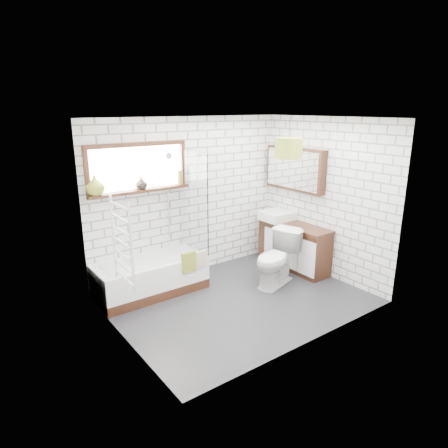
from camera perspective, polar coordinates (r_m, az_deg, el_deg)
floor at (r=5.77m, az=2.21°, el=-10.84°), size 3.40×2.60×0.01m
ceiling at (r=5.13m, az=2.53°, el=14.92°), size 3.40×2.60×0.01m
wall_back at (r=6.36m, az=-5.00°, el=3.75°), size 3.40×0.01×2.50m
wall_front at (r=4.42m, az=12.97°, el=-2.35°), size 3.40×0.01×2.50m
wall_left at (r=4.50m, az=-14.91°, el=-2.15°), size 0.01×2.60×2.50m
wall_right at (r=6.49m, az=14.25°, el=3.57°), size 0.01×2.60×2.50m
window at (r=5.83m, az=-12.11°, el=7.80°), size 1.52×0.16×0.68m
towel_radiator at (r=4.53m, az=-14.34°, el=-2.64°), size 0.06×0.52×1.00m
mirror_cabinet at (r=6.74m, az=10.09°, el=7.76°), size 0.16×1.20×0.70m
shower_riser at (r=6.10m, az=-8.01°, el=4.08°), size 0.02×0.02×1.30m
bathtub at (r=5.96m, az=-10.39°, el=-7.40°), size 1.58×0.70×0.51m
shower_screen at (r=5.99m, az=-4.25°, el=3.12°), size 0.02×0.72×1.50m
towel_green at (r=5.78m, az=-5.06°, el=-5.45°), size 0.22×0.06×0.30m
towel_beige at (r=5.88m, az=-3.35°, el=-5.02°), size 0.19×0.05×0.24m
vanity at (r=6.82m, az=9.90°, el=-3.10°), size 0.43×1.35×0.77m
basin at (r=6.89m, az=7.60°, el=1.20°), size 0.51×0.45×0.15m
tap at (r=6.98m, az=8.57°, el=1.81°), size 0.04×0.04×0.15m
toilet at (r=6.13m, az=7.51°, el=-4.92°), size 0.69×0.92×0.84m
vase_olive at (r=5.60m, az=-17.94°, el=5.07°), size 0.27×0.27×0.26m
vase_dark at (r=5.85m, az=-11.71°, el=5.56°), size 0.18×0.18×0.18m
bottle at (r=6.13m, az=-6.31°, el=6.45°), size 0.09×0.09×0.21m
pendant at (r=5.56m, az=9.22°, el=10.66°), size 0.37×0.37×0.27m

